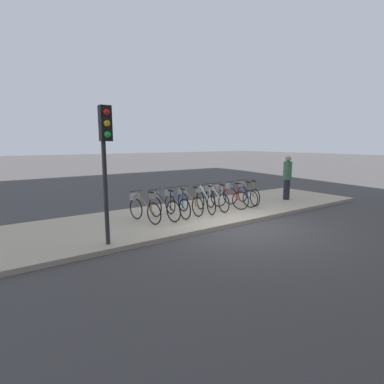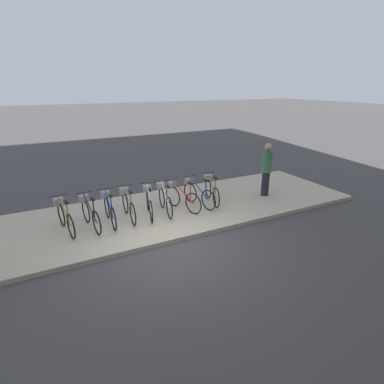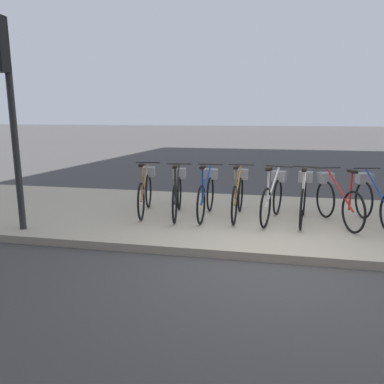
% 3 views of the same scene
% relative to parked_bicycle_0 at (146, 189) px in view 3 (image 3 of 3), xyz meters
% --- Properties ---
extents(ground_plane, '(120.00, 120.00, 0.00)m').
position_rel_parked_bicycle_0_xyz_m(ground_plane, '(2.26, -1.74, -0.54)').
color(ground_plane, '#423F3F').
extents(sidewalk, '(13.61, 3.62, 0.12)m').
position_rel_parked_bicycle_0_xyz_m(sidewalk, '(2.26, 0.07, -0.48)').
color(sidewalk, '#B7A88E').
rests_on(sidewalk, ground_plane).
extents(parked_bicycle_0, '(0.46, 1.52, 0.95)m').
position_rel_parked_bicycle_0_xyz_m(parked_bicycle_0, '(0.00, 0.00, 0.00)').
color(parked_bicycle_0, black).
rests_on(parked_bicycle_0, sidewalk).
extents(parked_bicycle_1, '(0.46, 1.53, 0.95)m').
position_rel_parked_bicycle_0_xyz_m(parked_bicycle_1, '(0.62, -0.07, 0.00)').
color(parked_bicycle_1, black).
rests_on(parked_bicycle_1, sidewalk).
extents(parked_bicycle_2, '(0.46, 1.54, 0.95)m').
position_rel_parked_bicycle_0_xyz_m(parked_bicycle_2, '(1.15, -0.03, 0.00)').
color(parked_bicycle_2, black).
rests_on(parked_bicycle_2, sidewalk).
extents(parked_bicycle_3, '(0.46, 1.54, 0.95)m').
position_rel_parked_bicycle_0_xyz_m(parked_bicycle_3, '(1.69, 0.05, 0.00)').
color(parked_bicycle_3, black).
rests_on(parked_bicycle_3, sidewalk).
extents(parked_bicycle_4, '(0.52, 1.51, 0.95)m').
position_rel_parked_bicycle_0_xyz_m(parked_bicycle_4, '(2.30, -0.04, 0.00)').
color(parked_bicycle_4, black).
rests_on(parked_bicycle_4, sidewalk).
extents(parked_bicycle_5, '(0.46, 1.53, 0.95)m').
position_rel_parked_bicycle_0_xyz_m(parked_bicycle_5, '(2.80, -0.02, 0.00)').
color(parked_bicycle_5, black).
rests_on(parked_bicycle_5, sidewalk).
extents(parked_bicycle_6, '(0.63, 1.47, 0.95)m').
position_rel_parked_bicycle_0_xyz_m(parked_bicycle_6, '(3.31, -0.06, 0.00)').
color(parked_bicycle_6, black).
rests_on(parked_bicycle_6, sidewalk).
extents(parked_bicycle_7, '(0.50, 1.52, 0.95)m').
position_rel_parked_bicycle_0_xyz_m(parked_bicycle_7, '(3.91, 0.00, 0.00)').
color(parked_bicycle_7, black).
rests_on(parked_bicycle_7, sidewalk).
extents(traffic_light, '(0.24, 0.40, 3.11)m').
position_rel_parked_bicycle_0_xyz_m(traffic_light, '(-1.58, -1.50, 1.82)').
color(traffic_light, '#2D2D2D').
rests_on(traffic_light, sidewalk).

